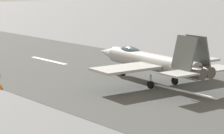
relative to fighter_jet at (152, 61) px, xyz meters
name	(u,v)px	position (x,y,z in m)	size (l,w,h in m)	color
ground_plane	(186,92)	(-4.78, 0.21, -2.35)	(400.00, 400.00, 0.00)	slate
runway_strip	(186,92)	(-4.79, 0.21, -2.34)	(240.00, 26.00, 0.02)	#454645
fighter_jet	(152,61)	(0.00, 0.00, 0.00)	(17.91, 14.85, 5.55)	#A7AAA8
marker_cone_mid	(1,86)	(7.88, 13.17, -2.07)	(0.44, 0.44, 0.55)	orange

